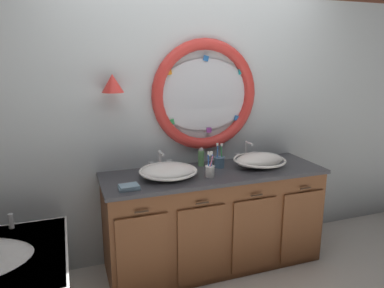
{
  "coord_description": "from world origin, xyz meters",
  "views": [
    {
      "loc": [
        -1.06,
        -2.36,
        1.76
      ],
      "look_at": [
        -0.13,
        0.25,
        1.09
      ],
      "focal_mm": 33.66,
      "sensor_mm": 36.0,
      "label": 1
    }
  ],
  "objects_px": {
    "toothbrush_holder_right": "(219,161)",
    "folded_hand_towel": "(129,187)",
    "toothbrush_holder_left": "(210,170)",
    "sink_basin_right": "(259,160)",
    "sink_basin_left": "(168,171)",
    "soap_dispenser": "(201,158)"
  },
  "relations": [
    {
      "from": "toothbrush_holder_left",
      "to": "folded_hand_towel",
      "type": "height_order",
      "value": "toothbrush_holder_left"
    },
    {
      "from": "toothbrush_holder_right",
      "to": "folded_hand_towel",
      "type": "height_order",
      "value": "toothbrush_holder_right"
    },
    {
      "from": "sink_basin_left",
      "to": "toothbrush_holder_right",
      "type": "height_order",
      "value": "toothbrush_holder_right"
    },
    {
      "from": "toothbrush_holder_left",
      "to": "toothbrush_holder_right",
      "type": "distance_m",
      "value": 0.27
    },
    {
      "from": "sink_basin_left",
      "to": "sink_basin_right",
      "type": "bearing_deg",
      "value": 0.0
    },
    {
      "from": "sink_basin_right",
      "to": "toothbrush_holder_left",
      "type": "height_order",
      "value": "toothbrush_holder_left"
    },
    {
      "from": "sink_basin_left",
      "to": "folded_hand_towel",
      "type": "height_order",
      "value": "sink_basin_left"
    },
    {
      "from": "sink_basin_right",
      "to": "toothbrush_holder_left",
      "type": "relative_size",
      "value": 2.16
    },
    {
      "from": "sink_basin_left",
      "to": "soap_dispenser",
      "type": "relative_size",
      "value": 2.8
    },
    {
      "from": "toothbrush_holder_right",
      "to": "soap_dispenser",
      "type": "bearing_deg",
      "value": 143.48
    },
    {
      "from": "sink_basin_right",
      "to": "folded_hand_towel",
      "type": "distance_m",
      "value": 1.16
    },
    {
      "from": "toothbrush_holder_right",
      "to": "soap_dispenser",
      "type": "relative_size",
      "value": 1.31
    },
    {
      "from": "toothbrush_holder_left",
      "to": "toothbrush_holder_right",
      "type": "relative_size",
      "value": 0.97
    },
    {
      "from": "toothbrush_holder_left",
      "to": "toothbrush_holder_right",
      "type": "xyz_separation_m",
      "value": [
        0.17,
        0.21,
        -0.0
      ]
    },
    {
      "from": "toothbrush_holder_left",
      "to": "folded_hand_towel",
      "type": "xyz_separation_m",
      "value": [
        -0.65,
        -0.06,
        -0.04
      ]
    },
    {
      "from": "toothbrush_holder_left",
      "to": "toothbrush_holder_right",
      "type": "height_order",
      "value": "toothbrush_holder_right"
    },
    {
      "from": "soap_dispenser",
      "to": "toothbrush_holder_right",
      "type": "bearing_deg",
      "value": -36.52
    },
    {
      "from": "folded_hand_towel",
      "to": "toothbrush_holder_right",
      "type": "bearing_deg",
      "value": 17.82
    },
    {
      "from": "toothbrush_holder_left",
      "to": "soap_dispenser",
      "type": "bearing_deg",
      "value": 81.99
    },
    {
      "from": "toothbrush_holder_left",
      "to": "folded_hand_towel",
      "type": "bearing_deg",
      "value": -174.91
    },
    {
      "from": "sink_basin_left",
      "to": "folded_hand_towel",
      "type": "xyz_separation_m",
      "value": [
        -0.33,
        -0.15,
        -0.04
      ]
    },
    {
      "from": "toothbrush_holder_right",
      "to": "folded_hand_towel",
      "type": "distance_m",
      "value": 0.87
    }
  ]
}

